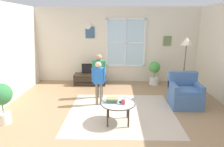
{
  "coord_description": "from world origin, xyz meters",
  "views": [
    {
      "loc": [
        0.02,
        -4.22,
        2.17
      ],
      "look_at": [
        -0.1,
        0.6,
        0.91
      ],
      "focal_mm": 32.01,
      "sensor_mm": 36.0,
      "label": 1
    }
  ],
  "objects_px": {
    "remote_near_books": "(121,103)",
    "potted_plant_by_window": "(154,71)",
    "potted_plant_corner": "(1,98)",
    "person_blue_shirt": "(99,78)",
    "floor_lamp": "(186,47)",
    "book_stack": "(112,100)",
    "coffee_table": "(118,104)",
    "person_green_shirt": "(99,71)",
    "cup": "(123,102)",
    "remote_near_cup": "(116,100)",
    "tv_stand": "(90,79)",
    "television": "(90,69)",
    "armchair": "(184,94)"
  },
  "relations": [
    {
      "from": "remote_near_books",
      "to": "potted_plant_by_window",
      "type": "height_order",
      "value": "potted_plant_by_window"
    },
    {
      "from": "remote_near_books",
      "to": "potted_plant_corner",
      "type": "distance_m",
      "value": 2.57
    },
    {
      "from": "person_blue_shirt",
      "to": "potted_plant_by_window",
      "type": "height_order",
      "value": "person_blue_shirt"
    },
    {
      "from": "remote_near_books",
      "to": "floor_lamp",
      "type": "distance_m",
      "value": 2.64
    },
    {
      "from": "book_stack",
      "to": "floor_lamp",
      "type": "xyz_separation_m",
      "value": [
        2.03,
        1.56,
        0.96
      ]
    },
    {
      "from": "coffee_table",
      "to": "person_green_shirt",
      "type": "bearing_deg",
      "value": 109.86
    },
    {
      "from": "cup",
      "to": "person_blue_shirt",
      "type": "bearing_deg",
      "value": 121.19
    },
    {
      "from": "potted_plant_corner",
      "to": "person_green_shirt",
      "type": "bearing_deg",
      "value": 39.44
    },
    {
      "from": "remote_near_cup",
      "to": "person_blue_shirt",
      "type": "relative_size",
      "value": 0.12
    },
    {
      "from": "tv_stand",
      "to": "person_green_shirt",
      "type": "xyz_separation_m",
      "value": [
        0.44,
        -1.22,
        0.61
      ]
    },
    {
      "from": "remote_near_books",
      "to": "floor_lamp",
      "type": "bearing_deg",
      "value": 41.31
    },
    {
      "from": "potted_plant_by_window",
      "to": "television",
      "type": "bearing_deg",
      "value": -177.93
    },
    {
      "from": "television",
      "to": "potted_plant_by_window",
      "type": "xyz_separation_m",
      "value": [
        2.26,
        0.08,
        -0.1
      ]
    },
    {
      "from": "book_stack",
      "to": "remote_near_cup",
      "type": "xyz_separation_m",
      "value": [
        0.1,
        0.1,
        -0.04
      ]
    },
    {
      "from": "potted_plant_by_window",
      "to": "remote_near_cup",
      "type": "bearing_deg",
      "value": -116.48
    },
    {
      "from": "cup",
      "to": "potted_plant_corner",
      "type": "bearing_deg",
      "value": -178.81
    },
    {
      "from": "armchair",
      "to": "coffee_table",
      "type": "relative_size",
      "value": 1.14
    },
    {
      "from": "person_green_shirt",
      "to": "tv_stand",
      "type": "bearing_deg",
      "value": 109.7
    },
    {
      "from": "television",
      "to": "potted_plant_by_window",
      "type": "relative_size",
      "value": 0.66
    },
    {
      "from": "floor_lamp",
      "to": "book_stack",
      "type": "bearing_deg",
      "value": -142.5
    },
    {
      "from": "armchair",
      "to": "book_stack",
      "type": "distance_m",
      "value": 2.09
    },
    {
      "from": "armchair",
      "to": "remote_near_books",
      "type": "height_order",
      "value": "armchair"
    },
    {
      "from": "tv_stand",
      "to": "remote_near_books",
      "type": "bearing_deg",
      "value": -68.82
    },
    {
      "from": "tv_stand",
      "to": "person_blue_shirt",
      "type": "xyz_separation_m",
      "value": [
        0.47,
        -1.75,
        0.54
      ]
    },
    {
      "from": "cup",
      "to": "person_blue_shirt",
      "type": "relative_size",
      "value": 0.09
    },
    {
      "from": "armchair",
      "to": "remote_near_books",
      "type": "distance_m",
      "value": 1.93
    },
    {
      "from": "floor_lamp",
      "to": "remote_near_cup",
      "type": "bearing_deg",
      "value": -143.08
    },
    {
      "from": "television",
      "to": "person_green_shirt",
      "type": "distance_m",
      "value": 1.31
    },
    {
      "from": "television",
      "to": "armchair",
      "type": "bearing_deg",
      "value": -32.92
    },
    {
      "from": "remote_near_books",
      "to": "potted_plant_corner",
      "type": "height_order",
      "value": "potted_plant_corner"
    },
    {
      "from": "cup",
      "to": "potted_plant_by_window",
      "type": "relative_size",
      "value": 0.13
    },
    {
      "from": "tv_stand",
      "to": "armchair",
      "type": "height_order",
      "value": "armchair"
    },
    {
      "from": "tv_stand",
      "to": "potted_plant_corner",
      "type": "xyz_separation_m",
      "value": [
        -1.51,
        -2.83,
        0.4
      ]
    },
    {
      "from": "armchair",
      "to": "cup",
      "type": "relative_size",
      "value": 8.25
    },
    {
      "from": "television",
      "to": "cup",
      "type": "xyz_separation_m",
      "value": [
        1.09,
        -2.77,
        -0.07
      ]
    },
    {
      "from": "tv_stand",
      "to": "potted_plant_by_window",
      "type": "height_order",
      "value": "potted_plant_by_window"
    },
    {
      "from": "tv_stand",
      "to": "floor_lamp",
      "type": "relative_size",
      "value": 0.62
    },
    {
      "from": "cup",
      "to": "television",
      "type": "bearing_deg",
      "value": 111.46
    },
    {
      "from": "book_stack",
      "to": "person_green_shirt",
      "type": "relative_size",
      "value": 0.2
    },
    {
      "from": "television",
      "to": "remote_near_cup",
      "type": "relative_size",
      "value": 3.9
    },
    {
      "from": "person_green_shirt",
      "to": "person_blue_shirt",
      "type": "xyz_separation_m",
      "value": [
        0.03,
        -0.53,
        -0.07
      ]
    },
    {
      "from": "armchair",
      "to": "person_green_shirt",
      "type": "distance_m",
      "value": 2.4
    },
    {
      "from": "remote_near_cup",
      "to": "floor_lamp",
      "type": "xyz_separation_m",
      "value": [
        1.94,
        1.46,
        1.0
      ]
    },
    {
      "from": "person_blue_shirt",
      "to": "floor_lamp",
      "type": "distance_m",
      "value": 2.6
    },
    {
      "from": "tv_stand",
      "to": "book_stack",
      "type": "xyz_separation_m",
      "value": [
        0.85,
        -2.67,
        0.31
      ]
    },
    {
      "from": "person_blue_shirt",
      "to": "remote_near_cup",
      "type": "bearing_deg",
      "value": -59.77
    },
    {
      "from": "coffee_table",
      "to": "cup",
      "type": "distance_m",
      "value": 0.15
    },
    {
      "from": "person_green_shirt",
      "to": "person_blue_shirt",
      "type": "bearing_deg",
      "value": -86.34
    },
    {
      "from": "potted_plant_corner",
      "to": "remote_near_books",
      "type": "bearing_deg",
      "value": 2.49
    },
    {
      "from": "coffee_table",
      "to": "book_stack",
      "type": "height_order",
      "value": "book_stack"
    }
  ]
}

